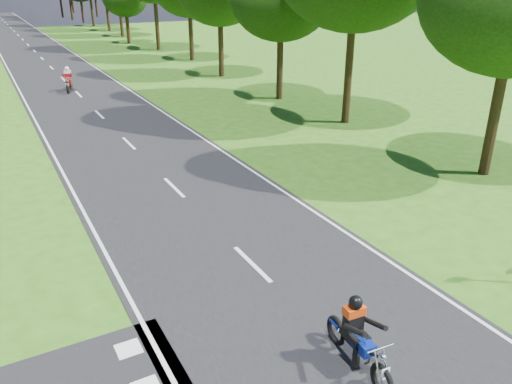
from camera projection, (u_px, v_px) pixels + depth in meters
ground at (293, 304)px, 11.67m from camera, size 160.00×160.00×0.00m
main_road at (34, 51)px, 51.97m from camera, size 7.00×140.00×0.02m
road_markings at (35, 53)px, 50.39m from camera, size 7.40×140.00×0.01m
rider_near_blue at (359, 335)px, 9.48m from camera, size 0.74×1.86×1.51m
rider_far_red at (68, 79)px, 33.22m from camera, size 1.12×2.03×1.61m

